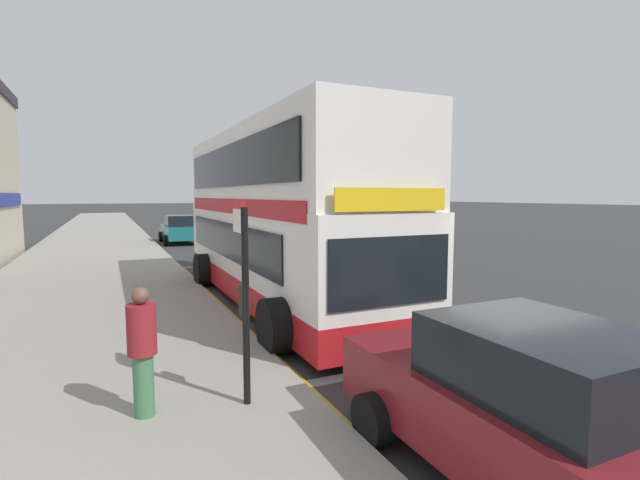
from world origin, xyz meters
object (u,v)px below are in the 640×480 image
double_decker_bus (278,223)px  parked_car_navy_across (220,213)px  parked_car_maroon_ahead (535,411)px  pedestrian_waiting_near_sign (142,347)px  parked_car_teal_distant (180,229)px  bus_stop_sign (244,284)px

double_decker_bus → parked_car_navy_across: size_ratio=2.50×
parked_car_maroon_ahead → pedestrian_waiting_near_sign: 4.29m
parked_car_maroon_ahead → parked_car_teal_distant: same height
parked_car_navy_across → bus_stop_sign: bearing=-102.4°
parked_car_teal_distant → double_decker_bus: bearing=-89.3°
bus_stop_sign → parked_car_maroon_ahead: size_ratio=0.61×
parked_car_maroon_ahead → parked_car_navy_across: (8.01, 48.37, 0.00)m
parked_car_navy_across → parked_car_teal_distant: bearing=-108.1°
parked_car_teal_distant → parked_car_navy_across: bearing=72.1°
parked_car_navy_across → parked_car_maroon_ahead: bearing=-99.5°
double_decker_bus → pedestrian_waiting_near_sign: double_decker_bus is taller
bus_stop_sign → parked_car_navy_across: bearing=77.7°
parked_car_teal_distant → parked_car_navy_across: 24.81m
bus_stop_sign → parked_car_navy_across: size_ratio=0.61×
parked_car_maroon_ahead → pedestrian_waiting_near_sign: size_ratio=2.68×
parked_car_teal_distant → parked_car_navy_across: same height
parked_car_navy_across → pedestrian_waiting_near_sign: bearing=-103.9°
bus_stop_sign → parked_car_maroon_ahead: 3.48m
parked_car_maroon_ahead → bus_stop_sign: bearing=-51.9°
parked_car_navy_across → pedestrian_waiting_near_sign: pedestrian_waiting_near_sign is taller
double_decker_bus → parked_car_teal_distant: double_decker_bus is taller
parked_car_navy_across → pedestrian_waiting_near_sign: (-11.20, -45.52, 0.19)m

